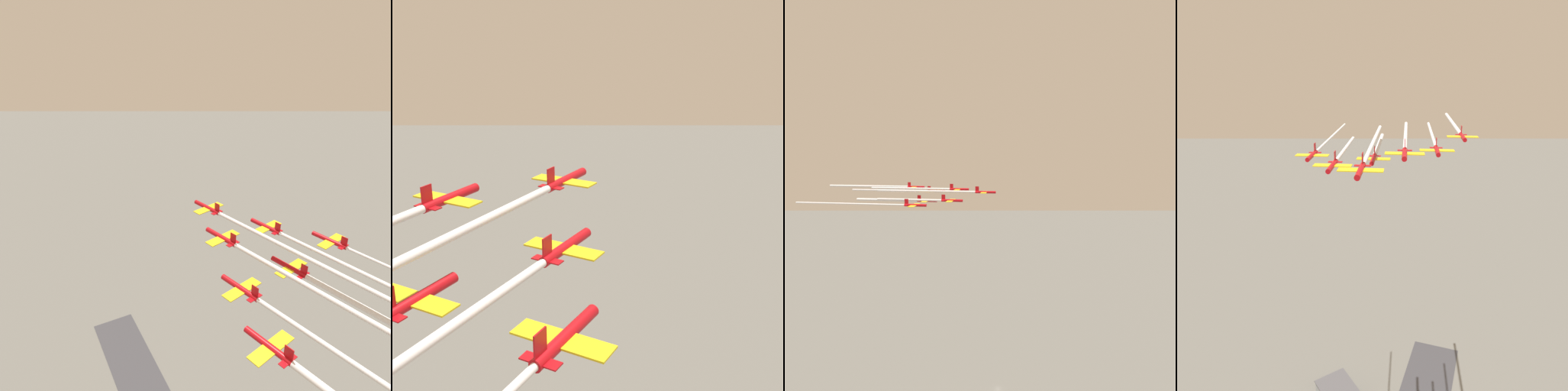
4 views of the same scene
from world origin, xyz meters
The scene contains 15 objects.
ground_plane centered at (0.00, 0.00, 0.00)m, with size 3000.00×3000.00×0.00m, color #60605B.
jet_0 centered at (45.18, 54.79, 167.11)m, with size 9.34×9.20×3.42m.
jet_1 centered at (51.71, 38.76, 167.33)m, with size 9.34×9.20×3.42m.
jet_2 centered at (62.36, 52.71, 163.98)m, with size 9.34×9.20×3.42m.
jet_3 centered at (58.24, 22.73, 164.99)m, with size 9.34×9.20×3.42m.
jet_4 centered at (68.89, 36.68, 162.23)m, with size 9.34×9.20×3.42m.
jet_5 centered at (79.55, 50.62, 162.89)m, with size 9.34×9.20×3.42m.
jet_6 centered at (64.76, 6.70, 166.20)m, with size 9.34×9.20×3.42m.
smoke_trail_0 centered at (69.18, 36.46, 167.06)m, with size 41.20×31.83×1.07m.
smoke_trail_1 centered at (72.81, 22.64, 167.28)m, with size 35.42×27.41×1.09m.
smoke_trail_2 centered at (78.82, 40.13, 163.93)m, with size 26.08×20.24×0.98m.
smoke_trail_3 centered at (79.94, 6.15, 164.94)m, with size 36.55×28.24×0.97m.
smoke_trail_4 centered at (85.63, 23.89, 162.18)m, with size 26.84×20.94×1.33m.
smoke_trail_5 centered at (104.65, 31.45, 162.84)m, with size 43.24×33.28×0.77m.
smoke_trail_6 centered at (88.41, -11.37, 166.16)m, with size 40.63×31.46×1.28m.
Camera 3 is at (121.37, 182.72, 185.98)m, focal length 28.00 mm.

